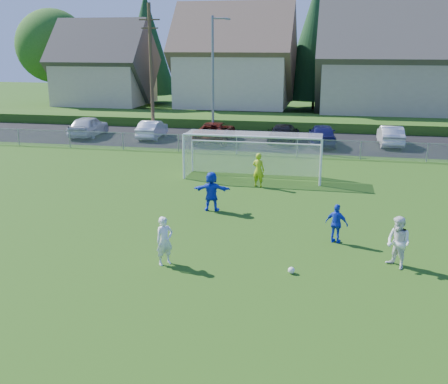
{
  "coord_description": "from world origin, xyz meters",
  "views": [
    {
      "loc": [
        4.02,
        -11.7,
        7.12
      ],
      "look_at": [
        0.0,
        8.0,
        1.4
      ],
      "focal_mm": 42.0,
      "sensor_mm": 36.0,
      "label": 1
    }
  ],
  "objects": [
    {
      "name": "car_c",
      "position": [
        -4.42,
        26.23,
        0.75
      ],
      "size": [
        2.6,
        5.43,
        1.49
      ],
      "primitive_type": "imported",
      "rotation": [
        0.0,
        0.0,
        3.16
      ],
      "color": "#551309",
      "rests_on": "ground"
    },
    {
      "name": "streetlight",
      "position": [
        -4.45,
        26.0,
        4.84
      ],
      "size": [
        1.38,
        0.18,
        9.0
      ],
      "color": "slate",
      "rests_on": "ground"
    },
    {
      "name": "soccer_ball",
      "position": [
        3.05,
        3.88,
        0.11
      ],
      "size": [
        0.22,
        0.22,
        0.22
      ],
      "primitive_type": "sphere",
      "color": "white",
      "rests_on": "ground"
    },
    {
      "name": "soccer_goal",
      "position": [
        0.0,
        16.05,
        1.63
      ],
      "size": [
        7.42,
        1.9,
        2.5
      ],
      "color": "white",
      "rests_on": "ground"
    },
    {
      "name": "utility_pole",
      "position": [
        -9.5,
        27.0,
        5.15
      ],
      "size": [
        1.6,
        0.26,
        10.0
      ],
      "color": "#473321",
      "rests_on": "ground"
    },
    {
      "name": "car_e",
      "position": [
        3.49,
        26.29,
        0.79
      ],
      "size": [
        2.21,
        4.75,
        1.58
      ],
      "primitive_type": "imported",
      "rotation": [
        0.0,
        0.0,
        3.22
      ],
      "color": "#141548",
      "rests_on": "ground"
    },
    {
      "name": "car_d",
      "position": [
        0.66,
        26.95,
        0.69
      ],
      "size": [
        2.16,
        4.86,
        1.39
      ],
      "primitive_type": "imported",
      "rotation": [
        0.0,
        0.0,
        3.1
      ],
      "color": "black",
      "rests_on": "ground"
    },
    {
      "name": "chainlink_fence",
      "position": [
        0.0,
        22.0,
        0.63
      ],
      "size": [
        52.06,
        0.06,
        1.2
      ],
      "color": "gray",
      "rests_on": "ground"
    },
    {
      "name": "houses_row",
      "position": [
        1.97,
        42.46,
        7.33
      ],
      "size": [
        53.9,
        11.45,
        13.27
      ],
      "color": "tan",
      "rests_on": "ground"
    },
    {
      "name": "player_white_a",
      "position": [
        -1.15,
        3.79,
        0.83
      ],
      "size": [
        0.71,
        0.71,
        1.65
      ],
      "primitive_type": "imported",
      "rotation": [
        0.0,
        0.0,
        0.78
      ],
      "color": "white",
      "rests_on": "ground"
    },
    {
      "name": "car_f",
      "position": [
        8.31,
        27.28,
        0.72
      ],
      "size": [
        1.6,
        4.41,
        1.45
      ],
      "primitive_type": "imported",
      "rotation": [
        0.0,
        0.0,
        3.16
      ],
      "color": "silver",
      "rests_on": "ground"
    },
    {
      "name": "ground",
      "position": [
        0.0,
        0.0,
        0.0
      ],
      "size": [
        160.0,
        160.0,
        0.0
      ],
      "primitive_type": "plane",
      "color": "#193D0C",
      "rests_on": "ground"
    },
    {
      "name": "asphalt_lot",
      "position": [
        0.0,
        27.5,
        0.01
      ],
      "size": [
        60.0,
        60.0,
        0.0
      ],
      "primitive_type": "plane",
      "color": "black",
      "rests_on": "ground"
    },
    {
      "name": "grass_embankment",
      "position": [
        0.0,
        35.0,
        0.4
      ],
      "size": [
        70.0,
        6.0,
        0.8
      ],
      "primitive_type": "cube",
      "color": "#1E420F",
      "rests_on": "ground"
    },
    {
      "name": "tree_row",
      "position": [
        1.04,
        48.74,
        6.91
      ],
      "size": [
        65.98,
        12.36,
        13.8
      ],
      "color": "#382616",
      "rests_on": "ground"
    },
    {
      "name": "car_a",
      "position": [
        -14.74,
        26.55,
        0.81
      ],
      "size": [
        2.19,
        4.87,
        1.62
      ],
      "primitive_type": "imported",
      "rotation": [
        0.0,
        0.0,
        3.2
      ],
      "color": "silver",
      "rests_on": "ground"
    },
    {
      "name": "car_b",
      "position": [
        -9.53,
        26.79,
        0.69
      ],
      "size": [
        1.66,
        4.25,
        1.38
      ],
      "primitive_type": "imported",
      "rotation": [
        0.0,
        0.0,
        3.19
      ],
      "color": "white",
      "rests_on": "ground"
    },
    {
      "name": "player_blue_b",
      "position": [
        -0.93,
        9.83,
        0.88
      ],
      "size": [
        1.67,
        0.67,
        1.75
      ],
      "primitive_type": "imported",
      "rotation": [
        0.0,
        0.0,
        3.24
      ],
      "color": "#1637CE",
      "rests_on": "ground"
    },
    {
      "name": "player_blue_a",
      "position": [
        4.45,
        6.94,
        0.74
      ],
      "size": [
        0.94,
        0.66,
        1.47
      ],
      "primitive_type": "imported",
      "rotation": [
        0.0,
        0.0,
        2.76
      ],
      "color": "#1637CE",
      "rests_on": "ground"
    },
    {
      "name": "player_white_b",
      "position": [
        6.4,
        5.04,
        0.87
      ],
      "size": [
        1.06,
        1.07,
        1.75
      ],
      "primitive_type": "imported",
      "rotation": [
        0.0,
        0.0,
        -0.85
      ],
      "color": "white",
      "rests_on": "ground"
    },
    {
      "name": "goalkeeper",
      "position": [
        0.54,
        14.16,
        0.88
      ],
      "size": [
        0.74,
        0.59,
        1.76
      ],
      "primitive_type": "imported",
      "rotation": [
        0.0,
        0.0,
        2.85
      ],
      "color": "#A6C617",
      "rests_on": "ground"
    }
  ]
}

